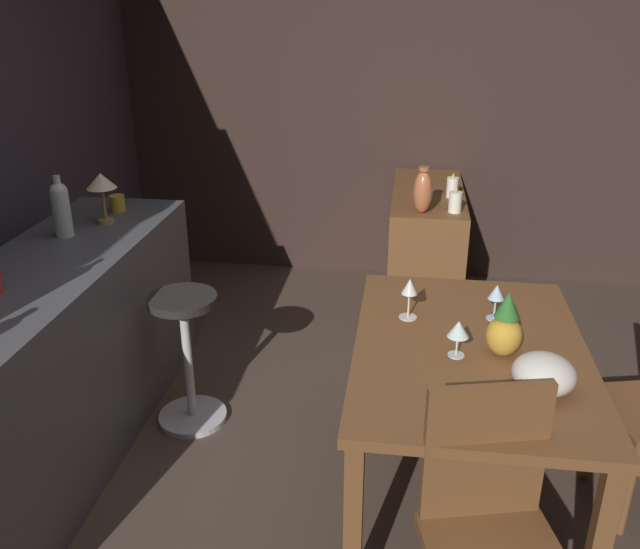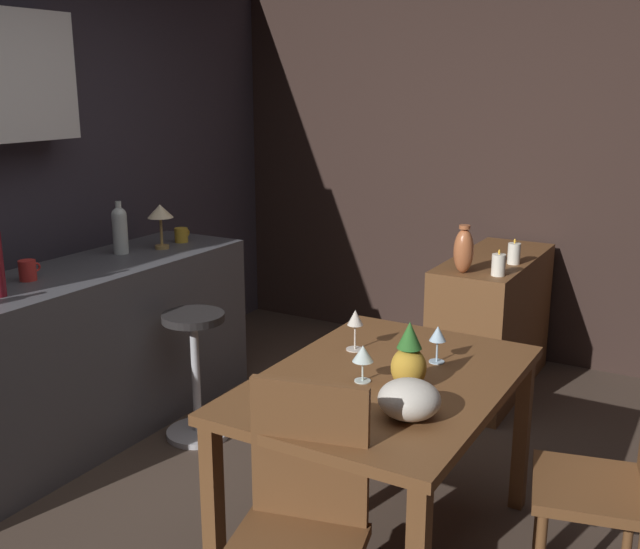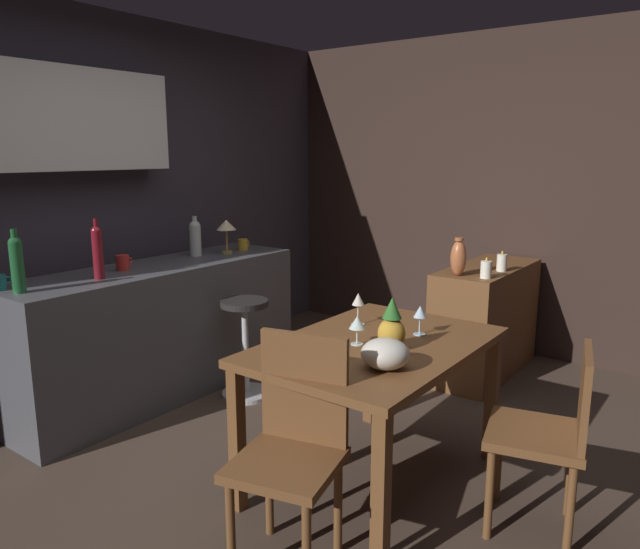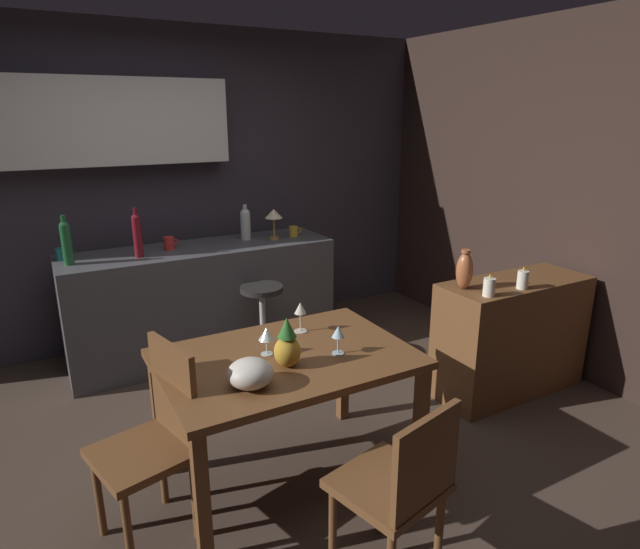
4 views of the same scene
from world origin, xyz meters
TOP-DOWN VIEW (x-y plane):
  - ground_plane at (0.00, 0.00)m, footprint 9.00×9.00m
  - wall_side_right at (2.55, 0.30)m, footprint 0.10×4.40m
  - dining_table at (0.07, -0.24)m, footprint 1.26×0.87m
  - kitchen_counter at (0.18, 1.55)m, footprint 2.10×0.60m
  - sideboard_cabinet at (1.88, -0.10)m, footprint 1.10×0.44m
  - chair_near_window at (-0.61, -0.27)m, footprint 0.48×0.48m
  - chair_by_doorway at (0.19, -1.05)m, footprint 0.48×0.48m
  - bar_stool at (0.48, 1.03)m, footprint 0.34×0.34m
  - wine_glass_left at (0.28, 0.00)m, footprint 0.07×0.07m
  - wine_glass_right at (-0.01, -0.18)m, footprint 0.08×0.08m
  - wine_glass_center at (0.32, -0.35)m, footprint 0.07×0.07m
  - pineapple_centerpiece at (0.03, -0.35)m, footprint 0.13×0.13m
  - fruit_bowl at (-0.20, -0.45)m, footprint 0.21×0.21m
  - wine_bottle_clear at (0.60, 1.63)m, footprint 0.08×0.08m
  - cup_red at (-0.05, 1.60)m, footprint 0.12×0.08m
  - cup_mustard at (1.00, 1.54)m, footprint 0.11×0.08m
  - counter_lamp at (0.81, 1.52)m, footprint 0.15×0.15m
  - pillar_candle_tall at (1.47, -0.24)m, footprint 0.07×0.07m
  - pillar_candle_short at (1.77, -0.24)m, footprint 0.07×0.07m
  - vase_copper at (1.44, -0.05)m, footprint 0.11×0.11m

SIDE VIEW (x-z plane):
  - ground_plane at x=0.00m, z-range 0.00..0.00m
  - bar_stool at x=0.48m, z-range 0.02..0.70m
  - sideboard_cabinet at x=1.88m, z-range 0.00..0.82m
  - kitchen_counter at x=0.18m, z-range 0.00..0.90m
  - chair_by_doorway at x=0.19m, z-range 0.05..0.90m
  - chair_near_window at x=-0.61m, z-range 0.04..0.97m
  - dining_table at x=0.07m, z-range 0.28..1.02m
  - fruit_bowl at x=-0.20m, z-range 0.74..0.87m
  - wine_glass_right at x=-0.01m, z-range 0.78..0.92m
  - pineapple_centerpiece at x=0.03m, z-range 0.72..0.97m
  - wine_glass_center at x=0.32m, z-range 0.78..0.93m
  - wine_glass_left at x=0.28m, z-range 0.78..0.96m
  - pillar_candle_tall at x=1.47m, z-range 0.81..0.95m
  - pillar_candle_short at x=1.77m, z-range 0.81..0.95m
  - cup_mustard at x=1.00m, z-range 0.90..0.98m
  - vase_copper at x=1.44m, z-range 0.81..1.07m
  - cup_red at x=-0.05m, z-range 0.90..1.00m
  - wine_bottle_clear at x=0.60m, z-range 0.90..1.19m
  - counter_lamp at x=0.81m, z-range 0.97..1.23m
  - wall_side_right at x=2.55m, z-range 0.00..2.60m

